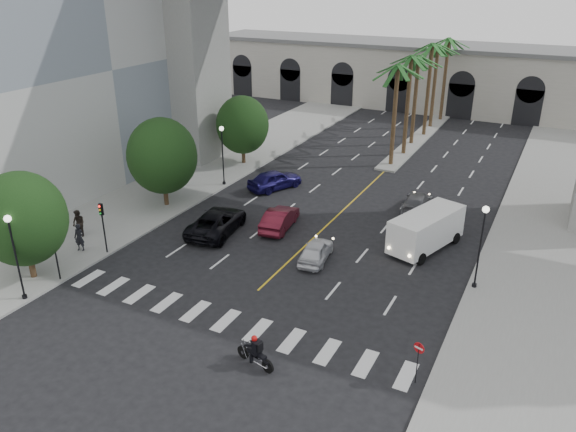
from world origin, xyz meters
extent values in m
plane|color=black|center=(0.00, 0.00, 0.00)|extent=(140.00, 140.00, 0.00)
cube|color=gray|center=(-15.00, 15.00, 0.07)|extent=(8.00, 100.00, 0.15)
cube|color=gray|center=(15.00, 15.00, 0.07)|extent=(8.00, 100.00, 0.15)
cube|color=gray|center=(0.00, 38.00, 0.10)|extent=(2.00, 24.00, 0.20)
cube|color=#B9BAB5|center=(-27.00, 12.00, 10.00)|extent=(16.00, 32.00, 20.00)
cube|color=beige|center=(0.00, 55.00, 4.00)|extent=(70.00, 10.00, 8.00)
cube|color=slate|center=(0.00, 55.00, 8.25)|extent=(71.00, 10.50, 0.50)
cube|color=gray|center=(-18.50, 22.00, 10.40)|extent=(5.00, 6.00, 20.80)
cylinder|color=#47331E|center=(0.00, 28.00, 4.75)|extent=(0.40, 0.40, 9.50)
cylinder|color=#47331E|center=(0.10, 32.00, 4.90)|extent=(0.40, 0.40, 9.80)
cylinder|color=#47331E|center=(-0.20, 36.00, 4.65)|extent=(0.40, 0.40, 9.30)
cylinder|color=#47331E|center=(0.15, 40.00, 5.05)|extent=(0.40, 0.40, 10.10)
cylinder|color=#47331E|center=(-0.10, 44.00, 4.80)|extent=(0.40, 0.40, 9.60)
cylinder|color=#47331E|center=(0.20, 48.00, 4.95)|extent=(0.40, 0.40, 9.90)
cylinder|color=#382616|center=(-13.00, -3.00, 1.17)|extent=(0.36, 0.36, 2.34)
ellipsoid|color=black|center=(-13.00, -3.00, 4.03)|extent=(5.20, 5.20, 5.72)
cylinder|color=#382616|center=(-13.00, 10.00, 1.22)|extent=(0.36, 0.36, 2.45)
ellipsoid|color=black|center=(-13.00, 10.00, 4.22)|extent=(5.44, 5.44, 5.98)
cylinder|color=#382616|center=(-13.00, 22.00, 1.13)|extent=(0.36, 0.36, 2.27)
ellipsoid|color=black|center=(-13.00, 22.00, 3.91)|extent=(5.04, 5.04, 5.54)
cylinder|color=black|center=(-11.40, -5.00, 0.18)|extent=(0.28, 0.28, 0.36)
cylinder|color=black|center=(-11.40, -5.00, 2.60)|extent=(0.11, 0.11, 5.00)
sphere|color=white|center=(-11.40, -5.00, 5.15)|extent=(0.40, 0.40, 0.40)
cylinder|color=black|center=(-11.40, 16.00, 0.18)|extent=(0.28, 0.28, 0.36)
cylinder|color=black|center=(-11.40, 16.00, 2.60)|extent=(0.11, 0.11, 5.00)
sphere|color=white|center=(-11.40, 16.00, 5.15)|extent=(0.40, 0.40, 0.40)
cylinder|color=black|center=(11.40, 8.00, 0.18)|extent=(0.28, 0.28, 0.36)
cylinder|color=black|center=(11.40, 8.00, 2.60)|extent=(0.11, 0.11, 5.00)
sphere|color=white|center=(11.40, 8.00, 5.15)|extent=(0.40, 0.40, 0.40)
cylinder|color=black|center=(-11.30, -2.50, 1.75)|extent=(0.10, 0.10, 3.50)
cube|color=black|center=(-11.30, -2.50, 3.25)|extent=(0.25, 0.18, 0.80)
cylinder|color=black|center=(-11.30, 1.50, 1.75)|extent=(0.10, 0.10, 3.50)
cube|color=black|center=(-11.30, 1.50, 3.25)|extent=(0.25, 0.18, 0.80)
cylinder|color=black|center=(2.50, -3.80, 0.34)|extent=(0.69, 0.28, 0.68)
cylinder|color=black|center=(4.09, -4.20, 0.34)|extent=(0.69, 0.28, 0.68)
cube|color=silver|center=(3.35, -4.01, 0.43)|extent=(0.52, 0.42, 0.30)
cube|color=black|center=(3.18, -3.97, 0.75)|extent=(0.67, 0.40, 0.23)
cube|color=black|center=(3.68, -4.10, 0.71)|extent=(0.56, 0.39, 0.14)
cylinder|color=black|center=(2.74, -3.86, 1.00)|extent=(0.19, 0.62, 0.03)
cube|color=black|center=(3.43, -4.03, 1.14)|extent=(0.39, 0.49, 0.59)
cube|color=black|center=(3.60, -4.08, 1.20)|extent=(0.24, 0.37, 0.43)
sphere|color=#AE0C0B|center=(3.27, -3.99, 1.53)|extent=(0.30, 0.30, 0.30)
imported|color=silver|center=(1.50, 7.01, 0.68)|extent=(2.19, 4.20, 1.36)
imported|color=#53101D|center=(-2.91, 10.35, 0.77)|extent=(2.29, 4.86, 1.54)
imported|color=black|center=(-6.62, 7.69, 0.83)|extent=(3.59, 6.31, 1.66)
imported|color=slate|center=(5.18, 18.21, 0.69)|extent=(2.33, 4.89, 1.37)
imported|color=#15104D|center=(-7.06, 17.37, 0.84)|extent=(3.87, 5.32, 1.68)
cube|color=white|center=(7.41, 11.97, 1.47)|extent=(4.06, 6.51, 2.26)
cube|color=black|center=(6.51, 9.23, 1.75)|extent=(2.07, 0.92, 0.96)
cylinder|color=black|center=(5.72, 10.26, 0.40)|extent=(0.55, 0.85, 0.79)
cylinder|color=black|center=(7.76, 9.59, 0.40)|extent=(0.55, 0.85, 0.79)
cylinder|color=black|center=(7.07, 14.34, 0.40)|extent=(0.55, 0.85, 0.79)
cylinder|color=black|center=(9.11, 13.67, 0.40)|extent=(0.55, 0.85, 0.79)
imported|color=black|center=(-13.05, 0.93, 1.09)|extent=(0.79, 0.64, 1.89)
imported|color=black|center=(-14.74, 2.51, 1.13)|extent=(0.98, 0.78, 1.95)
cylinder|color=black|center=(10.50, -1.77, 1.09)|extent=(0.05, 0.05, 2.18)
cylinder|color=#A10B0F|center=(10.50, -1.77, 1.95)|extent=(0.53, 0.20, 0.54)
cube|color=silver|center=(10.50, -1.77, 1.95)|extent=(0.40, 0.15, 0.09)
camera|label=1|loc=(14.58, -22.76, 17.43)|focal=35.00mm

